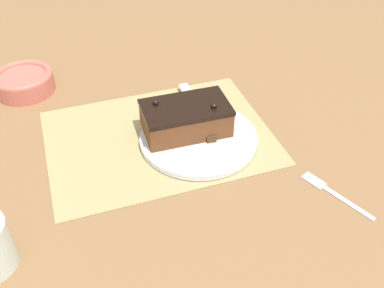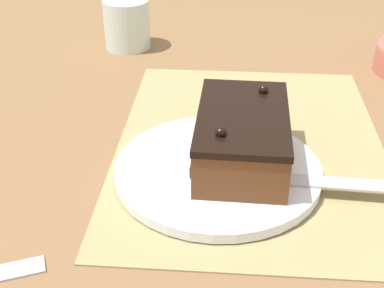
{
  "view_description": "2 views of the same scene",
  "coord_description": "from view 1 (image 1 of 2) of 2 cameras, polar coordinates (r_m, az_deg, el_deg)",
  "views": [
    {
      "loc": [
        0.17,
        0.72,
        0.59
      ],
      "look_at": [
        -0.05,
        0.08,
        0.03
      ],
      "focal_mm": 42.0,
      "sensor_mm": 36.0,
      "label": 1
    },
    {
      "loc": [
        -0.59,
        0.03,
        0.37
      ],
      "look_at": [
        -0.09,
        0.07,
        0.06
      ],
      "focal_mm": 50.0,
      "sensor_mm": 36.0,
      "label": 2
    }
  ],
  "objects": [
    {
      "name": "chocolate_cake",
      "position": [
        0.92,
        -0.79,
        3.32
      ],
      "size": [
        0.18,
        0.11,
        0.07
      ],
      "rotation": [
        0.0,
        0.0,
        -0.03
      ],
      "color": "brown",
      "rests_on": "cake_plate"
    },
    {
      "name": "dessert_fork",
      "position": [
        0.86,
        17.27,
        -5.77
      ],
      "size": [
        0.07,
        0.14,
        0.01
      ],
      "rotation": [
        0.0,
        0.0,
        3.53
      ],
      "color": "#B7BABF",
      "rests_on": "ground_plane"
    },
    {
      "name": "small_bowl",
      "position": [
        1.15,
        -20.59,
        7.47
      ],
      "size": [
        0.14,
        0.14,
        0.05
      ],
      "color": "#C66656",
      "rests_on": "ground_plane"
    },
    {
      "name": "placemat_woven",
      "position": [
        0.94,
        -4.2,
        0.9
      ],
      "size": [
        0.46,
        0.34,
        0.0
      ],
      "primitive_type": "cube",
      "color": "tan",
      "rests_on": "ground_plane"
    },
    {
      "name": "ground_plane",
      "position": [
        0.94,
        -4.19,
        0.8
      ],
      "size": [
        3.0,
        3.0,
        0.0
      ],
      "primitive_type": "plane",
      "color": "olive"
    },
    {
      "name": "cake_plate",
      "position": [
        0.92,
        0.83,
        0.75
      ],
      "size": [
        0.24,
        0.24,
        0.01
      ],
      "color": "white",
      "rests_on": "placemat_woven"
    },
    {
      "name": "serving_knife",
      "position": [
        0.96,
        1.19,
        3.12
      ],
      "size": [
        0.03,
        0.23,
        0.01
      ],
      "rotation": [
        0.0,
        0.0,
        3.09
      ],
      "color": "#472D19",
      "rests_on": "cake_plate"
    }
  ]
}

